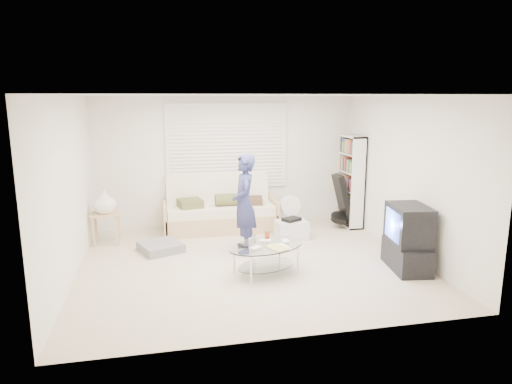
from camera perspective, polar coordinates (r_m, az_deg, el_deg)
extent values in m
plane|color=#C4B598|center=(7.02, -0.78, -8.86)|extent=(5.00, 5.00, 0.00)
cube|color=silver|center=(8.87, -3.64, 3.82)|extent=(5.00, 0.02, 2.50)
cube|color=silver|center=(4.55, 4.72, -3.85)|extent=(5.00, 0.02, 2.50)
cube|color=silver|center=(6.67, -22.37, 0.32)|extent=(0.02, 4.50, 2.50)
cube|color=silver|center=(7.57, 18.11, 1.88)|extent=(0.02, 4.50, 2.50)
cube|color=white|center=(6.57, -0.84, 12.01)|extent=(5.00, 4.50, 0.02)
cube|color=white|center=(8.81, -3.64, 5.73)|extent=(2.32, 0.06, 1.62)
cube|color=black|center=(8.79, -3.62, 5.72)|extent=(2.20, 0.01, 1.50)
cube|color=silver|center=(8.77, -3.60, 5.70)|extent=(2.16, 0.04, 1.50)
cube|color=silver|center=(8.79, -3.62, 5.71)|extent=(2.32, 0.08, 1.62)
cube|color=tan|center=(8.66, -4.46, -3.74)|extent=(2.05, 0.82, 0.33)
cube|color=#F1EACA|center=(8.57, -4.46, -2.19)|extent=(1.97, 0.76, 0.16)
cube|color=#F1EACA|center=(8.84, -4.79, 0.27)|extent=(1.97, 0.23, 0.63)
cube|color=tan|center=(8.56, -11.29, -3.27)|extent=(0.06, 0.82, 0.57)
cube|color=tan|center=(8.81, 2.15, -2.61)|extent=(0.06, 0.82, 0.57)
cube|color=#4E4929|center=(8.46, -8.24, -1.41)|extent=(0.49, 0.49, 0.14)
cylinder|color=#4E4929|center=(8.49, -3.40, -0.96)|extent=(0.51, 0.23, 0.23)
cube|color=#443422|center=(8.64, -0.44, -1.07)|extent=(0.43, 0.43, 0.12)
cube|color=slate|center=(7.67, -11.81, -6.75)|extent=(0.80, 0.80, 0.14)
cube|color=tan|center=(8.18, -18.30, -2.63)|extent=(0.48, 0.38, 0.04)
cube|color=tan|center=(8.13, -19.62, -4.74)|extent=(0.04, 0.04, 0.51)
cube|color=tan|center=(8.09, -16.94, -4.66)|extent=(0.04, 0.04, 0.51)
cube|color=tan|center=(8.41, -19.38, -4.20)|extent=(0.04, 0.04, 0.51)
cube|color=tan|center=(8.36, -16.79, -4.11)|extent=(0.04, 0.04, 0.51)
imported|color=white|center=(8.13, -18.40, -1.13)|extent=(0.38, 0.38, 0.40)
cube|color=white|center=(9.02, 11.75, 1.35)|extent=(0.28, 0.74, 1.76)
cube|color=black|center=(8.88, 10.82, -1.04)|extent=(0.37, 0.37, 1.02)
cylinder|color=black|center=(8.94, 10.51, -3.19)|extent=(0.37, 0.38, 0.19)
cylinder|color=white|center=(8.74, 4.23, -4.59)|extent=(0.27, 0.27, 0.03)
cylinder|color=white|center=(8.69, 4.25, -3.50)|extent=(0.04, 0.04, 0.35)
cylinder|color=white|center=(8.62, 4.28, -1.69)|extent=(0.41, 0.18, 0.40)
cylinder|color=white|center=(8.62, 4.28, -1.69)|extent=(0.11, 0.08, 0.10)
cube|color=white|center=(8.16, 4.44, -4.71)|extent=(0.56, 0.41, 0.33)
cube|color=black|center=(8.11, 4.47, -3.42)|extent=(0.37, 0.33, 0.05)
cube|color=black|center=(7.08, 18.32, -7.62)|extent=(0.59, 0.93, 0.39)
cube|color=black|center=(6.94, 18.57, -3.90)|extent=(0.59, 0.79, 0.56)
cube|color=#5374E3|center=(6.86, 16.76, -3.97)|extent=(0.10, 0.56, 0.43)
ellipsoid|color=silver|center=(6.48, 1.29, -6.72)|extent=(1.33, 1.09, 0.02)
ellipsoid|color=silver|center=(6.58, 1.28, -9.14)|extent=(1.02, 0.83, 0.01)
cylinder|color=silver|center=(6.17, -0.62, -9.85)|extent=(0.03, 0.03, 0.40)
cylinder|color=silver|center=(6.60, 5.30, -8.44)|extent=(0.03, 0.03, 0.40)
cylinder|color=silver|center=(6.54, -2.78, -8.59)|extent=(0.03, 0.03, 0.40)
cylinder|color=silver|center=(6.94, 2.96, -7.36)|extent=(0.03, 0.03, 0.40)
cube|color=white|center=(6.28, -0.03, -7.05)|extent=(0.19, 0.18, 0.04)
cube|color=white|center=(6.58, 1.16, -6.18)|extent=(0.17, 0.13, 0.04)
cube|color=white|center=(6.59, 3.67, -6.17)|extent=(0.13, 0.17, 0.04)
cylinder|color=silver|center=(6.57, -0.23, -5.88)|extent=(0.07, 0.07, 0.11)
cylinder|color=#BE4924|center=(6.71, 1.41, -5.46)|extent=(0.07, 0.07, 0.12)
cube|color=black|center=(6.41, -1.68, -6.72)|extent=(0.13, 0.18, 0.02)
cube|color=white|center=(6.39, 3.02, -6.89)|extent=(0.27, 0.34, 0.01)
cube|color=tan|center=(6.34, 2.75, -6.96)|extent=(0.31, 0.34, 0.01)
imported|color=navy|center=(7.28, -1.49, -1.51)|extent=(0.43, 0.61, 1.60)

